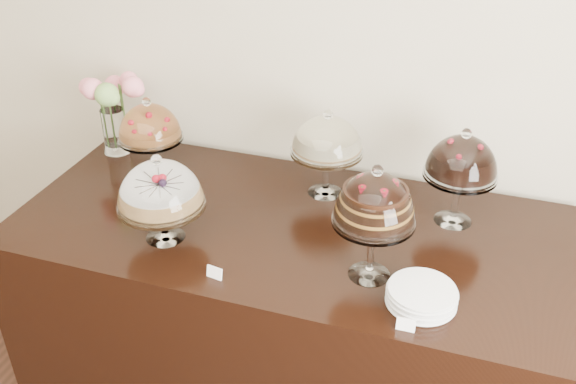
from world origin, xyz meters
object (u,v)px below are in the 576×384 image
(display_counter, at_px, (292,311))
(plate_stack, at_px, (422,296))
(cake_stand_cheesecake, at_px, (327,139))
(cake_stand_dark_choco, at_px, (462,161))
(cake_stand_fruit_tart, at_px, (149,126))
(cake_stand_sugar_sponge, at_px, (160,189))
(flower_vase, at_px, (112,103))
(cake_stand_choco_layer, at_px, (375,203))

(display_counter, bearing_deg, plate_stack, -29.08)
(display_counter, height_order, cake_stand_cheesecake, cake_stand_cheesecake)
(cake_stand_dark_choco, bearing_deg, cake_stand_fruit_tart, -179.62)
(cake_stand_sugar_sponge, bearing_deg, cake_stand_dark_choco, 24.16)
(flower_vase, xyz_separation_m, plate_stack, (1.52, -0.64, -0.22))
(display_counter, height_order, cake_stand_fruit_tart, cake_stand_fruit_tart)
(cake_stand_fruit_tart, bearing_deg, cake_stand_choco_layer, -21.80)
(display_counter, distance_m, cake_stand_choco_layer, 0.85)
(cake_stand_fruit_tart, bearing_deg, cake_stand_dark_choco, 0.38)
(cake_stand_choco_layer, bearing_deg, cake_stand_fruit_tart, 158.20)
(display_counter, xyz_separation_m, plate_stack, (0.55, -0.31, 0.48))
(cake_stand_choco_layer, distance_m, plate_stack, 0.34)
(cake_stand_cheesecake, height_order, cake_stand_dark_choco, cake_stand_dark_choco)
(display_counter, height_order, cake_stand_dark_choco, cake_stand_dark_choco)
(cake_stand_fruit_tart, bearing_deg, display_counter, -17.13)
(display_counter, distance_m, cake_stand_cheesecake, 0.76)
(cake_stand_sugar_sponge, bearing_deg, display_counter, 27.91)
(cake_stand_choco_layer, bearing_deg, plate_stack, -26.44)
(cake_stand_dark_choco, bearing_deg, cake_stand_sugar_sponge, -155.84)
(cake_stand_choco_layer, height_order, flower_vase, cake_stand_choco_layer)
(display_counter, distance_m, cake_stand_sugar_sponge, 0.83)
(cake_stand_sugar_sponge, height_order, plate_stack, cake_stand_sugar_sponge)
(cake_stand_dark_choco, relative_size, plate_stack, 1.77)
(cake_stand_cheesecake, distance_m, cake_stand_fruit_tart, 0.79)
(plate_stack, bearing_deg, cake_stand_cheesecake, 129.96)
(cake_stand_sugar_sponge, xyz_separation_m, cake_stand_fruit_tart, (-0.29, 0.45, 0.00))
(cake_stand_cheesecake, relative_size, cake_stand_fruit_tart, 1.08)
(cake_stand_fruit_tart, distance_m, plate_stack, 1.39)
(cake_stand_dark_choco, distance_m, plate_stack, 0.59)
(cake_stand_fruit_tart, relative_size, flower_vase, 0.90)
(cake_stand_sugar_sponge, height_order, cake_stand_fruit_tart, cake_stand_sugar_sponge)
(cake_stand_dark_choco, height_order, plate_stack, cake_stand_dark_choco)
(cake_stand_choco_layer, distance_m, cake_stand_fruit_tart, 1.16)
(cake_stand_sugar_sponge, distance_m, flower_vase, 0.78)
(flower_vase, bearing_deg, plate_stack, -22.71)
(display_counter, xyz_separation_m, cake_stand_sugar_sponge, (-0.43, -0.23, 0.66))
(display_counter, relative_size, cake_stand_fruit_tart, 6.24)
(cake_stand_choco_layer, bearing_deg, flower_vase, 157.86)
(cake_stand_sugar_sponge, bearing_deg, flower_vase, 133.84)
(cake_stand_cheesecake, bearing_deg, plate_stack, -50.04)
(cake_stand_sugar_sponge, distance_m, cake_stand_choco_layer, 0.79)
(cake_stand_dark_choco, height_order, flower_vase, cake_stand_dark_choco)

